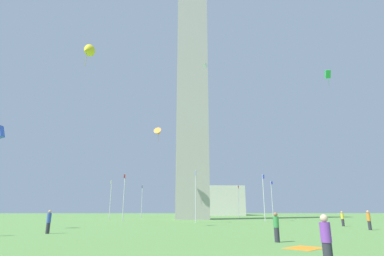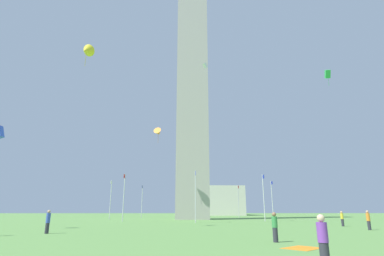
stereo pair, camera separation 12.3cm
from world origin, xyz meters
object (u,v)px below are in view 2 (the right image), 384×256
(flagpole_nw, at_px, (124,195))
(person_blue_shirt, at_px, (48,222))
(person_yellow_shirt, at_px, (342,219))
(kite_white_box, at_px, (205,66))
(distant_building, at_px, (217,201))
(flagpole_w, at_px, (111,198))
(flagpole_s, at_px, (190,200))
(person_green_shirt, at_px, (275,227))
(flagpole_ne, at_px, (264,195))
(obelisk_monument, at_px, (192,79))
(kite_yellow_delta, at_px, (86,51))
(kite_orange_delta, at_px, (158,132))
(picnic_blanket_near_first_person, at_px, (302,248))
(flagpole_se, at_px, (238,200))
(kite_green_box, at_px, (328,74))
(flagpole_e, at_px, (272,198))
(flagpole_sw, at_px, (142,200))
(person_purple_shirt, at_px, (323,242))
(flagpole_n, at_px, (195,193))
(person_orange_shirt, at_px, (368,220))

(flagpole_nw, bearing_deg, person_blue_shirt, -2.11)
(person_yellow_shirt, relative_size, kite_white_box, 0.81)
(distant_building, bearing_deg, flagpole_w, -26.70)
(flagpole_s, relative_size, person_green_shirt, 4.62)
(flagpole_ne, distance_m, person_yellow_shirt, 16.67)
(person_green_shirt, relative_size, kite_white_box, 0.80)
(flagpole_nw, bearing_deg, flagpole_ne, 90.00)
(obelisk_monument, bearing_deg, distant_building, 168.43)
(kite_yellow_delta, bearing_deg, obelisk_monument, 158.47)
(obelisk_monument, xyz_separation_m, kite_orange_delta, (7.74, -6.59, -14.45))
(obelisk_monument, xyz_separation_m, picnic_blanket_near_first_person, (47.25, 3.82, -30.30))
(flagpole_se, relative_size, kite_green_box, 2.93)
(flagpole_e, xyz_separation_m, person_green_shirt, (44.43, -13.04, -3.39))
(person_yellow_shirt, relative_size, kite_green_box, 0.64)
(flagpole_ne, height_order, person_blue_shirt, flagpole_ne)
(obelisk_monument, distance_m, distant_building, 61.52)
(flagpole_sw, xyz_separation_m, kite_orange_delta, (19.28, 5.01, 11.65))
(person_purple_shirt, bearing_deg, kite_white_box, -32.07)
(flagpole_sw, height_order, flagpole_nw, same)
(person_purple_shirt, relative_size, person_yellow_shirt, 0.98)
(person_green_shirt, bearing_deg, flagpole_nw, 47.03)
(flagpole_n, relative_size, person_orange_shirt, 4.37)
(flagpole_n, distance_m, flagpole_s, 32.82)
(obelisk_monument, distance_m, kite_orange_delta, 17.67)
(flagpole_sw, height_order, kite_white_box, kite_white_box)
(kite_orange_delta, distance_m, kite_white_box, 16.04)
(person_green_shirt, xyz_separation_m, kite_white_box, (-35.37, -1.07, 28.32))
(flagpole_e, relative_size, distant_building, 0.28)
(flagpole_sw, bearing_deg, flagpole_s, 112.50)
(kite_green_box, xyz_separation_m, picnic_blanket_near_first_person, (25.61, -15.98, -21.60))
(person_yellow_shirt, bearing_deg, obelisk_monument, -33.16)
(person_orange_shirt, height_order, kite_white_box, kite_white_box)
(obelisk_monument, height_order, person_orange_shirt, obelisk_monument)
(flagpole_ne, distance_m, person_green_shirt, 34.02)
(distant_building, bearing_deg, picnic_blanket_near_first_person, -4.16)
(flagpole_ne, bearing_deg, flagpole_n, -67.50)
(flagpole_s, distance_m, flagpole_sw, 12.56)
(person_orange_shirt, height_order, kite_orange_delta, kite_orange_delta)
(flagpole_w, distance_m, kite_yellow_delta, 35.61)
(kite_yellow_delta, bearing_deg, distant_building, 164.62)
(flagpole_n, bearing_deg, person_orange_shirt, 41.26)
(flagpole_n, relative_size, person_blue_shirt, 4.29)
(kite_white_box, xyz_separation_m, kite_yellow_delta, (23.20, -15.05, -10.30))
(person_green_shirt, bearing_deg, kite_green_box, -13.21)
(person_green_shirt, bearing_deg, flagpole_sw, 37.47)
(flagpole_e, height_order, kite_white_box, kite_white_box)
(person_green_shirt, bearing_deg, obelisk_monument, 26.84)
(flagpole_se, xyz_separation_m, person_blue_shirt, (48.98, -24.15, -3.32))
(person_blue_shirt, distance_m, person_yellow_shirt, 30.58)
(flagpole_ne, height_order, person_orange_shirt, flagpole_ne)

